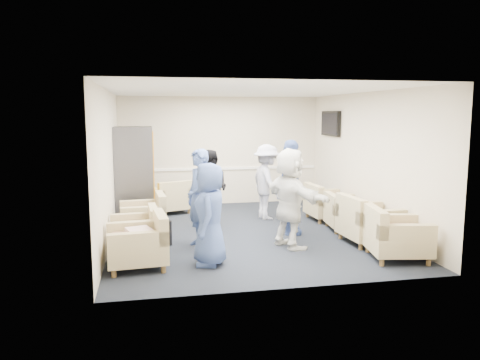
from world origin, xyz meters
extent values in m
plane|color=black|center=(0.00, 0.00, 0.00)|extent=(6.00, 6.00, 0.00)
plane|color=silver|center=(0.00, 0.00, 2.70)|extent=(6.00, 6.00, 0.00)
cube|color=beige|center=(0.00, 3.00, 1.35)|extent=(5.00, 0.02, 2.70)
cube|color=beige|center=(0.00, -3.00, 1.35)|extent=(5.00, 0.02, 2.70)
cube|color=beige|center=(-2.50, 0.00, 1.35)|extent=(0.02, 6.00, 2.70)
cube|color=beige|center=(2.50, 0.00, 1.35)|extent=(0.02, 6.00, 2.70)
cube|color=white|center=(0.00, 2.98, 0.90)|extent=(4.98, 0.04, 0.06)
cube|color=black|center=(2.44, 1.80, 2.05)|extent=(0.07, 1.00, 0.58)
cube|color=black|center=(2.40, 1.80, 2.05)|extent=(0.01, 0.92, 0.50)
cube|color=#504F57|center=(2.48, 1.80, 1.90)|extent=(0.04, 0.10, 0.25)
cube|color=tan|center=(-2.01, -1.74, 0.26)|extent=(0.93, 0.93, 0.28)
cube|color=#8C674D|center=(-2.01, -1.74, 0.45)|extent=(0.64, 0.60, 0.10)
cube|color=tan|center=(-1.65, -1.71, 0.60)|extent=(0.21, 0.86, 0.40)
cube|color=tan|center=(-2.07, -0.80, 0.24)|extent=(0.82, 0.82, 0.25)
cube|color=#8C674D|center=(-2.07, -0.80, 0.41)|extent=(0.56, 0.53, 0.09)
cube|color=tan|center=(-1.75, -0.79, 0.54)|extent=(0.17, 0.78, 0.36)
cube|color=tan|center=(-1.93, 0.24, 0.25)|extent=(0.88, 0.88, 0.27)
cube|color=#8C674D|center=(-1.93, 0.24, 0.44)|extent=(0.61, 0.57, 0.10)
cube|color=tan|center=(-1.59, 0.26, 0.58)|extent=(0.19, 0.83, 0.39)
cube|color=tan|center=(2.02, -2.11, 0.27)|extent=(1.01, 1.01, 0.29)
cube|color=#8C674D|center=(2.02, -2.11, 0.46)|extent=(0.70, 0.66, 0.10)
cube|color=tan|center=(1.66, -2.04, 0.62)|extent=(0.29, 0.89, 0.41)
cube|color=tan|center=(2.02, -1.15, 0.28)|extent=(0.96, 0.96, 0.30)
cube|color=#8C674D|center=(2.02, -1.15, 0.48)|extent=(0.66, 0.62, 0.11)
cube|color=tan|center=(1.64, -1.18, 0.64)|extent=(0.21, 0.91, 0.43)
cube|color=tan|center=(2.03, -0.19, 0.23)|extent=(0.84, 0.84, 0.25)
cube|color=#8C674D|center=(2.03, -0.19, 0.41)|extent=(0.58, 0.55, 0.09)
cube|color=tan|center=(1.71, -0.15, 0.54)|extent=(0.21, 0.77, 0.36)
cube|color=tan|center=(1.99, 0.72, 0.25)|extent=(0.87, 0.87, 0.27)
cube|color=#8C674D|center=(1.99, 0.72, 0.44)|extent=(0.60, 0.57, 0.10)
cube|color=tan|center=(1.65, 0.70, 0.59)|extent=(0.18, 0.84, 0.39)
cube|color=tan|center=(-1.33, 2.12, 0.25)|extent=(1.05, 1.05, 0.27)
cube|color=#8C674D|center=(-1.33, 2.12, 0.43)|extent=(0.69, 0.71, 0.10)
cube|color=tan|center=(-1.21, 1.80, 0.58)|extent=(0.81, 0.41, 0.38)
cube|color=#504F57|center=(-2.10, 1.56, 1.00)|extent=(0.79, 0.95, 2.01)
cube|color=#E76504|center=(-1.69, 1.56, 1.10)|extent=(0.02, 0.81, 1.61)
cube|color=black|center=(-1.69, 1.56, 0.26)|extent=(0.02, 0.48, 0.13)
cube|color=black|center=(-1.61, -0.59, 0.22)|extent=(0.35, 0.29, 0.44)
sphere|color=black|center=(-1.61, -0.59, 0.42)|extent=(0.22, 0.22, 0.22)
cube|color=silver|center=(-1.96, -1.74, 0.52)|extent=(0.46, 0.53, 0.13)
imported|color=#41599C|center=(-0.92, -1.81, 0.78)|extent=(0.64, 0.85, 1.56)
imported|color=#41599C|center=(-0.97, -0.81, 0.84)|extent=(0.59, 0.72, 1.69)
imported|color=black|center=(-0.59, 0.50, 0.78)|extent=(0.96, 0.96, 1.57)
imported|color=white|center=(0.71, 1.06, 0.81)|extent=(0.78, 1.14, 1.63)
imported|color=#41599C|center=(0.82, -0.27, 0.90)|extent=(0.59, 1.11, 1.80)
imported|color=white|center=(0.55, -1.14, 0.86)|extent=(0.98, 1.66, 1.71)
camera|label=1|loc=(-1.82, -8.64, 2.28)|focal=35.00mm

